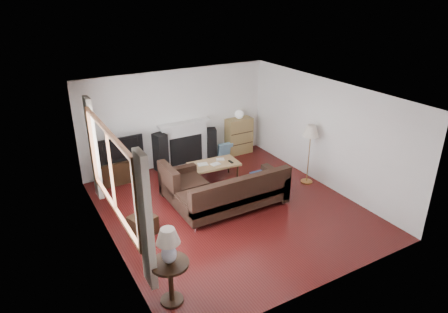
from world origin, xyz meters
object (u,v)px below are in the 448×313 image
tv_stand (122,170)px  floor_lamp (309,154)px  side_table (171,282)px  sectional_sofa (233,192)px  coffee_table (214,172)px  bookshelf (239,136)px

tv_stand → floor_lamp: floor_lamp is taller
tv_stand → side_table: (-0.56, -4.34, 0.08)m
sectional_sofa → side_table: bearing=-139.8°
side_table → coffee_table: bearing=52.5°
sectional_sofa → side_table: (-2.20, -1.85, -0.05)m
bookshelf → coffee_table: bookshelf is taller
bookshelf → floor_lamp: bearing=-78.9°
sectional_sofa → tv_stand: bearing=123.4°
tv_stand → coffee_table: bearing=-30.3°
bookshelf → sectional_sofa: size_ratio=0.40×
tv_stand → coffee_table: size_ratio=0.93×
tv_stand → side_table: 4.38m
coffee_table → side_table: size_ratio=1.66×
tv_stand → bookshelf: (3.35, 0.06, 0.23)m
floor_lamp → side_table: 4.83m
coffee_table → floor_lamp: floor_lamp is taller
bookshelf → sectional_sofa: (-1.71, -2.55, -0.10)m
sectional_sofa → coffee_table: (0.27, 1.37, -0.18)m
bookshelf → sectional_sofa: bearing=-123.9°
tv_stand → bookshelf: 3.35m
coffee_table → floor_lamp: (1.90, -1.19, 0.49)m
sectional_sofa → coffee_table: size_ratio=2.13×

